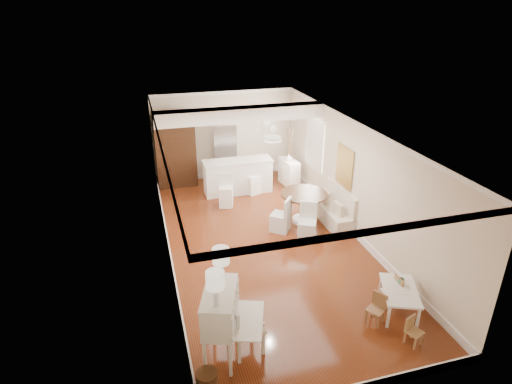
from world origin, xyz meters
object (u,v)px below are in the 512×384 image
dining_table (303,208)px  sideboard (289,172)px  kids_table (398,301)px  kids_chair_c (414,332)px  bar_stool_right (253,179)px  slip_chair_far (280,214)px  bar_stool_left (226,191)px  gustavian_armchair (245,327)px  kids_chair_a (376,309)px  secretary_bureau (221,324)px  slip_chair_near (307,221)px  kids_chair_b (391,292)px  pantry_cabinet (175,150)px  wicker_basket (207,381)px  breakfast_counter (238,176)px  fridge (236,153)px

dining_table → sideboard: dining_table is taller
kids_table → kids_chair_c: kids_chair_c is taller
sideboard → bar_stool_right: bearing=-170.3°
slip_chair_far → bar_stool_left: 2.02m
gustavian_armchair → kids_chair_a: size_ratio=1.64×
kids_table → kids_chair_c: size_ratio=1.95×
kids_chair_c → sideboard: bearing=65.9°
sideboard → bar_stool_left: bearing=-161.6°
secretary_bureau → dining_table: (2.99, 3.96, -0.22)m
dining_table → slip_chair_near: 0.84m
kids_chair_c → secretary_bureau: bearing=146.8°
kids_chair_c → bar_stool_left: bar_stool_left is taller
kids_chair_b → pantry_cabinet: size_ratio=0.27×
kids_chair_c → sideboard: sideboard is taller
wicker_basket → kids_chair_a: kids_chair_a is taller
secretary_bureau → dining_table: 4.97m
slip_chair_near → gustavian_armchair: bearing=-99.2°
bar_stool_left → wicker_basket: bearing=-89.2°
gustavian_armchair → slip_chair_far: bearing=-37.5°
wicker_basket → pantry_cabinet: bearing=86.8°
sideboard → kids_table: bearing=-96.8°
pantry_cabinet → sideboard: bearing=-15.4°
wicker_basket → breakfast_counter: size_ratio=0.16×
gustavian_armchair → kids_chair_c: (2.76, -0.64, -0.22)m
bar_stool_left → breakfast_counter: bearing=72.6°
bar_stool_left → pantry_cabinet: 2.35m
bar_stool_right → sideboard: (1.28, 0.35, -0.05)m
kids_chair_c → slip_chair_far: slip_chair_far is taller
dining_table → bar_stool_right: bearing=110.2°
kids_table → kids_chair_c: (-0.21, -0.79, 0.01)m
gustavian_armchair → sideboard: gustavian_armchair is taller
fridge → dining_table: bearing=-73.6°
kids_table → slip_chair_far: slip_chair_far is taller
kids_chair_b → slip_chair_far: bearing=-159.4°
kids_chair_a → kids_chair_c: bearing=-3.9°
bar_stool_left → dining_table: bearing=-24.6°
kids_chair_a → bar_stool_right: bearing=152.9°
kids_chair_b → kids_chair_a: bearing=-53.1°
secretary_bureau → slip_chair_near: secretary_bureau is taller
gustavian_armchair → pantry_cabinet: (-0.30, 7.38, 0.67)m
slip_chair_near → pantry_cabinet: (-2.67, 4.21, 0.70)m
slip_chair_near → slip_chair_far: 0.73m
kids_chair_c → fridge: 8.10m
wicker_basket → bar_stool_right: size_ratio=0.36×
kids_chair_a → slip_chair_far: (-0.54, 3.70, 0.16)m
slip_chair_far → breakfast_counter: size_ratio=0.44×
slip_chair_far → slip_chair_near: bearing=81.8°
wicker_basket → slip_chair_far: slip_chair_far is taller
bar_stool_right → dining_table: bearing=-87.8°
wicker_basket → fridge: size_ratio=0.18×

